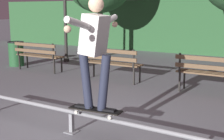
{
  "coord_description": "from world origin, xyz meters",
  "views": [
    {
      "loc": [
        2.93,
        -3.36,
        1.83
      ],
      "look_at": [
        0.22,
        1.0,
        0.85
      ],
      "focal_mm": 51.32,
      "sensor_mm": 36.0,
      "label": 1
    }
  ],
  "objects_px": {
    "grind_rail": "(71,115)",
    "skateboarder": "(95,44)",
    "park_bench_leftmost": "(38,53)",
    "park_bench_right_center": "(213,71)",
    "skateboard": "(95,110)",
    "trash_can": "(16,53)",
    "park_bench_left_center": "(111,61)"
  },
  "relations": [
    {
      "from": "park_bench_right_center",
      "to": "trash_can",
      "type": "xyz_separation_m",
      "value": [
        -6.43,
        0.3,
        -0.12
      ]
    },
    {
      "from": "skateboard",
      "to": "grind_rail",
      "type": "bearing_deg",
      "value": -180.0
    },
    {
      "from": "park_bench_leftmost",
      "to": "trash_can",
      "type": "height_order",
      "value": "park_bench_leftmost"
    },
    {
      "from": "park_bench_left_center",
      "to": "trash_can",
      "type": "relative_size",
      "value": 2.0
    },
    {
      "from": "grind_rail",
      "to": "skateboarder",
      "type": "distance_m",
      "value": 1.17
    },
    {
      "from": "skateboard",
      "to": "skateboarder",
      "type": "xyz_separation_m",
      "value": [
        0.0,
        0.0,
        0.94
      ]
    },
    {
      "from": "grind_rail",
      "to": "skateboard",
      "type": "xyz_separation_m",
      "value": [
        0.44,
        0.0,
        0.15
      ]
    },
    {
      "from": "grind_rail",
      "to": "park_bench_leftmost",
      "type": "bearing_deg",
      "value": 140.18
    },
    {
      "from": "grind_rail",
      "to": "trash_can",
      "type": "xyz_separation_m",
      "value": [
        -5.2,
        3.58,
        0.14
      ]
    },
    {
      "from": "skateboard",
      "to": "trash_can",
      "type": "distance_m",
      "value": 6.68
    },
    {
      "from": "skateboarder",
      "to": "trash_can",
      "type": "height_order",
      "value": "skateboarder"
    },
    {
      "from": "grind_rail",
      "to": "park_bench_leftmost",
      "type": "height_order",
      "value": "park_bench_leftmost"
    },
    {
      "from": "skateboarder",
      "to": "trash_can",
      "type": "xyz_separation_m",
      "value": [
        -5.64,
        3.58,
        -0.95
      ]
    },
    {
      "from": "skateboarder",
      "to": "park_bench_right_center",
      "type": "height_order",
      "value": "skateboarder"
    },
    {
      "from": "skateboarder",
      "to": "park_bench_left_center",
      "type": "relative_size",
      "value": 0.97
    },
    {
      "from": "park_bench_leftmost",
      "to": "park_bench_right_center",
      "type": "relative_size",
      "value": 1.0
    },
    {
      "from": "grind_rail",
      "to": "skateboard",
      "type": "height_order",
      "value": "skateboard"
    },
    {
      "from": "skateboard",
      "to": "park_bench_right_center",
      "type": "xyz_separation_m",
      "value": [
        0.79,
        3.27,
        0.11
      ]
    },
    {
      "from": "grind_rail",
      "to": "skateboard",
      "type": "distance_m",
      "value": 0.46
    },
    {
      "from": "skateboarder",
      "to": "park_bench_leftmost",
      "type": "bearing_deg",
      "value": 143.14
    },
    {
      "from": "park_bench_left_center",
      "to": "trash_can",
      "type": "distance_m",
      "value": 3.87
    },
    {
      "from": "skateboard",
      "to": "park_bench_leftmost",
      "type": "height_order",
      "value": "park_bench_leftmost"
    },
    {
      "from": "grind_rail",
      "to": "skateboarder",
      "type": "bearing_deg",
      "value": 0.04
    },
    {
      "from": "grind_rail",
      "to": "skateboarder",
      "type": "xyz_separation_m",
      "value": [
        0.44,
        0.0,
        1.09
      ]
    },
    {
      "from": "skateboarder",
      "to": "park_bench_left_center",
      "type": "xyz_separation_m",
      "value": [
        -1.79,
        3.27,
        -0.82
      ]
    },
    {
      "from": "skateboarder",
      "to": "park_bench_left_center",
      "type": "bearing_deg",
      "value": 118.68
    },
    {
      "from": "park_bench_leftmost",
      "to": "park_bench_left_center",
      "type": "height_order",
      "value": "same"
    },
    {
      "from": "park_bench_leftmost",
      "to": "trash_can",
      "type": "bearing_deg",
      "value": 166.67
    },
    {
      "from": "skateboard",
      "to": "park_bench_left_center",
      "type": "distance_m",
      "value": 3.73
    },
    {
      "from": "grind_rail",
      "to": "park_bench_left_center",
      "type": "xyz_separation_m",
      "value": [
        -1.35,
        3.27,
        0.26
      ]
    },
    {
      "from": "park_bench_left_center",
      "to": "skateboard",
      "type": "bearing_deg",
      "value": -61.36
    },
    {
      "from": "skateboard",
      "to": "park_bench_leftmost",
      "type": "bearing_deg",
      "value": 143.11
    }
  ]
}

